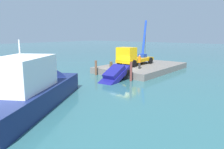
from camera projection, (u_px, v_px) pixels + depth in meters
The scene contains 9 objects.
ground at pixel (122, 75), 29.23m from camera, with size 200.00×200.00×0.00m, color #2D6066.
dock at pixel (142, 67), 33.05m from camera, with size 13.50×8.60×0.82m, color slate.
crane_truck at pixel (133, 56), 32.46m from camera, with size 10.66×4.17×6.90m.
dock_worker at pixel (139, 62), 29.17m from camera, with size 0.34×0.34×1.85m.
salvaged_car at pixel (114, 75), 25.39m from camera, with size 4.36×2.20×2.63m.
moored_yacht at pixel (39, 92), 18.23m from camera, with size 14.68×10.87×6.76m.
piling_near at pixel (96, 68), 29.15m from camera, with size 0.30×0.30×1.94m, color brown.
piling_mid at pixel (111, 70), 27.57m from camera, with size 0.36×0.36×2.00m, color brown.
piling_far at pixel (131, 72), 25.44m from camera, with size 0.29×0.29×2.22m, color brown.
Camera 1 is at (23.37, 16.73, 5.48)m, focal length 35.38 mm.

